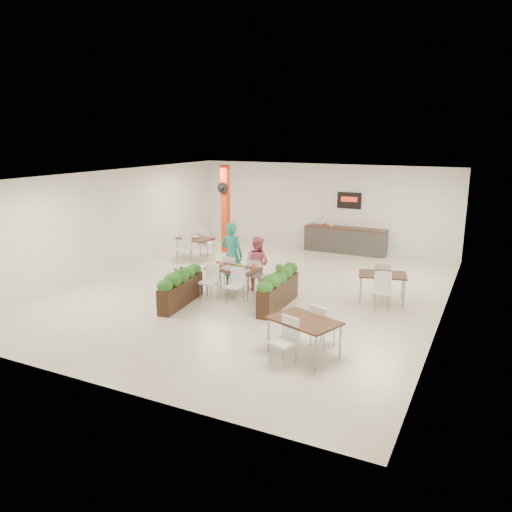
{
  "coord_description": "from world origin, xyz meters",
  "views": [
    {
      "loc": [
        5.98,
        -11.92,
        4.3
      ],
      "look_at": [
        0.25,
        -0.28,
        1.1
      ],
      "focal_mm": 35.0,
      "sensor_mm": 36.0,
      "label": 1
    }
  ],
  "objects": [
    {
      "name": "side_table_a",
      "position": [
        -3.44,
        2.42,
        0.63
      ],
      "size": [
        1.35,
        1.67,
        0.92
      ],
      "rotation": [
        0.0,
        0.0,
        -0.2
      ],
      "color": "black",
      "rests_on": "ground"
    },
    {
      "name": "side_table_c",
      "position": [
        2.78,
        -3.26,
        0.64
      ],
      "size": [
        1.55,
        1.67,
        0.92
      ],
      "rotation": [
        0.0,
        0.0,
        -0.34
      ],
      "color": "black",
      "rests_on": "ground"
    },
    {
      "name": "diner_woman",
      "position": [
        0.08,
        0.14,
        0.77
      ],
      "size": [
        0.78,
        0.62,
        1.54
      ],
      "primitive_type": "imported",
      "rotation": [
        0.0,
        0.0,
        3.1
      ],
      "color": "#EC6989",
      "rests_on": "ground"
    },
    {
      "name": "diner_man",
      "position": [
        -0.72,
        0.14,
        0.93
      ],
      "size": [
        0.7,
        0.48,
        1.87
      ],
      "primitive_type": "imported",
      "rotation": [
        0.0,
        0.0,
        3.1
      ],
      "color": "teal",
      "rests_on": "ground"
    },
    {
      "name": "ground",
      "position": [
        0.0,
        0.0,
        0.0
      ],
      "size": [
        12.0,
        12.0,
        0.0
      ],
      "primitive_type": "plane",
      "color": "beige",
      "rests_on": "ground"
    },
    {
      "name": "room_shell",
      "position": [
        0.0,
        0.0,
        2.01
      ],
      "size": [
        10.1,
        12.1,
        3.22
      ],
      "color": "white",
      "rests_on": "ground"
    },
    {
      "name": "main_table",
      "position": [
        -0.33,
        -0.51,
        0.64
      ],
      "size": [
        1.43,
        1.67,
        0.92
      ],
      "rotation": [
        0.0,
        0.0,
        -0.04
      ],
      "color": "black",
      "rests_on": "ground"
    },
    {
      "name": "red_column",
      "position": [
        -3.0,
        3.79,
        1.64
      ],
      "size": [
        0.4,
        0.41,
        3.2
      ],
      "color": "red",
      "rests_on": "ground"
    },
    {
      "name": "planter_left",
      "position": [
        -1.13,
        -1.83,
        0.52
      ],
      "size": [
        0.61,
        2.03,
        1.07
      ],
      "rotation": [
        0.0,
        0.0,
        1.7
      ],
      "color": "black",
      "rests_on": "ground"
    },
    {
      "name": "side_table_b",
      "position": [
        3.44,
        0.71,
        0.63
      ],
      "size": [
        1.35,
        1.67,
        0.92
      ],
      "rotation": [
        0.0,
        0.0,
        0.23
      ],
      "color": "black",
      "rests_on": "ground"
    },
    {
      "name": "planter_right",
      "position": [
        1.18,
        -0.88,
        0.52
      ],
      "size": [
        0.47,
        2.14,
        1.12
      ],
      "rotation": [
        0.0,
        0.0,
        1.61
      ],
      "color": "black",
      "rests_on": "ground"
    },
    {
      "name": "service_counter",
      "position": [
        1.0,
        5.65,
        0.49
      ],
      "size": [
        3.0,
        0.64,
        2.2
      ],
      "color": "#312E2B",
      "rests_on": "ground"
    }
  ]
}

